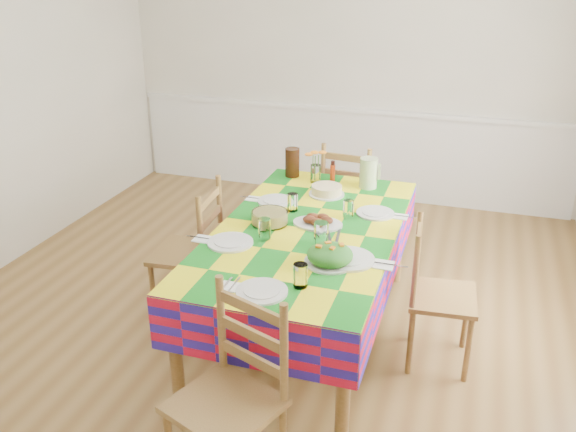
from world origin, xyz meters
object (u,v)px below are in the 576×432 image
object	(u,v)px
green_pitcher	(368,173)
tea_pitcher	(292,162)
chair_far	(350,200)
chair_near	(232,399)
chair_right	(436,296)
meat_platter	(318,221)
chair_left	(192,253)
dining_table	(307,241)

from	to	relation	value
green_pitcher	tea_pitcher	distance (m)	0.59
tea_pitcher	chair_far	distance (m)	0.67
tea_pitcher	chair_far	xyz separation A→B (m)	(0.37, 0.39, -0.41)
chair_near	chair_far	world-z (taller)	chair_near
tea_pitcher	chair_near	bearing A→B (deg)	-79.70
tea_pitcher	chair_right	distance (m)	1.53
meat_platter	chair_left	size ratio (longest dim) A/B	0.32
chair_left	dining_table	bearing A→B (deg)	85.02
meat_platter	chair_right	size ratio (longest dim) A/B	0.34
meat_platter	chair_near	distance (m)	1.37
dining_table	meat_platter	xyz separation A→B (m)	(0.05, 0.07, 0.11)
green_pitcher	chair_left	world-z (taller)	green_pitcher
meat_platter	chair_right	bearing A→B (deg)	-5.64
dining_table	tea_pitcher	xyz separation A→B (m)	(-0.37, 0.87, 0.19)
chair_far	tea_pitcher	bearing A→B (deg)	52.31
dining_table	chair_right	distance (m)	0.84
chair_far	chair_left	size ratio (longest dim) A/B	0.99
green_pitcher	chair_near	bearing A→B (deg)	-95.48
meat_platter	chair_far	size ratio (longest dim) A/B	0.32
tea_pitcher	chair_right	world-z (taller)	tea_pitcher
dining_table	green_pitcher	world-z (taller)	green_pitcher
green_pitcher	chair_left	size ratio (longest dim) A/B	0.22
chair_near	tea_pitcher	bearing A→B (deg)	121.18
chair_far	chair_near	bearing A→B (deg)	96.17
chair_left	tea_pitcher	bearing A→B (deg)	149.15
green_pitcher	tea_pitcher	bearing A→B (deg)	174.06
chair_left	chair_near	bearing A→B (deg)	28.03
green_pitcher	tea_pitcher	world-z (taller)	green_pitcher
dining_table	chair_near	distance (m)	1.28
chair_far	chair_left	distance (m)	1.49
dining_table	meat_platter	world-z (taller)	meat_platter
chair_left	chair_right	bearing A→B (deg)	85.03
tea_pitcher	chair_near	size ratio (longest dim) A/B	0.22
meat_platter	dining_table	bearing A→B (deg)	-122.45
meat_platter	chair_far	world-z (taller)	chair_far
dining_table	chair_left	xyz separation A→B (m)	(-0.80, 0.00, -0.21)
dining_table	chair_right	size ratio (longest dim) A/B	2.19
chair_near	chair_left	bearing A→B (deg)	143.62
meat_platter	tea_pitcher	world-z (taller)	tea_pitcher
tea_pitcher	chair_right	xyz separation A→B (m)	(1.18, -0.88, -0.44)
chair_right	dining_table	bearing A→B (deg)	84.95
meat_platter	tea_pitcher	bearing A→B (deg)	117.49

